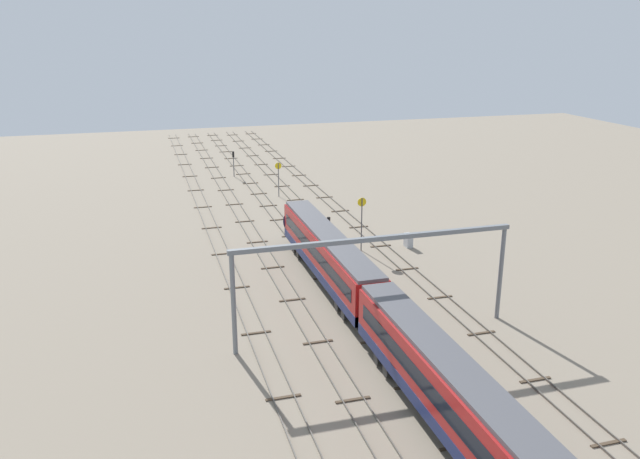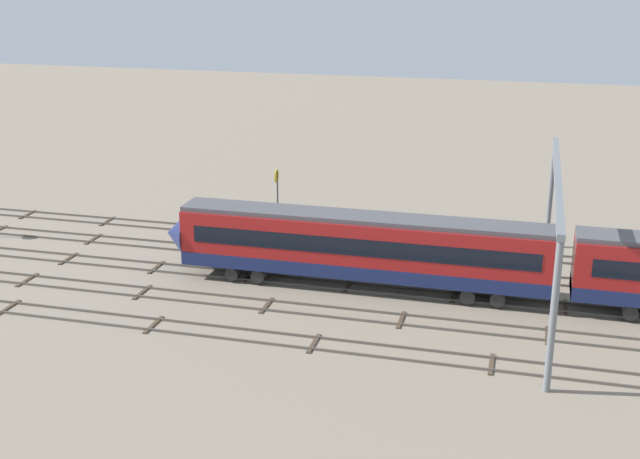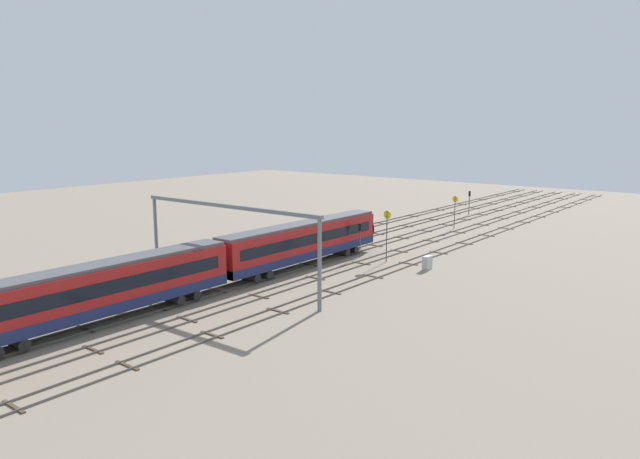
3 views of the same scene
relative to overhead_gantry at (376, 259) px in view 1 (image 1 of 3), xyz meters
name	(u,v)px [view 1 (image 1 of 3)]	position (x,y,z in m)	size (l,w,h in m)	color
ground_plane	(325,278)	(12.47, 0.32, -6.45)	(199.98, 199.98, 0.00)	gray
track_near_foreground	(407,269)	(12.47, -8.33, -6.38)	(183.98, 2.40, 0.16)	#59544C
track_second_near	(367,273)	(12.47, -4.01, -6.38)	(183.98, 2.40, 0.16)	#59544C
track_with_train	(325,278)	(12.47, 0.32, -6.38)	(183.98, 2.40, 0.16)	#59544C
track_second_far	(282,282)	(12.47, 4.65, -6.38)	(183.98, 2.40, 0.16)	#59544C
track_far_background	(237,287)	(12.47, 8.98, -6.38)	(183.98, 2.40, 0.16)	#59544C
overhead_gantry	(376,259)	(0.00, 0.00, 0.00)	(0.40, 22.71, 8.23)	slate
speed_sign_near_foreground	(362,217)	(19.16, -5.78, -2.59)	(0.14, 0.96, 5.96)	#4C4C51
speed_sign_mid_trackside	(278,174)	(44.28, -2.19, -3.19)	(0.14, 0.95, 4.98)	#4C4C51
signal_light_trackside_approach	(329,230)	(19.23, -2.06, -3.74)	(0.31, 0.32, 4.10)	#4C4C51
signal_light_trackside_departure	(233,160)	(58.86, 2.03, -3.72)	(0.31, 0.32, 4.14)	#4C4C51
relay_cabinet	(408,240)	(18.81, -11.21, -5.70)	(1.20, 0.66, 1.49)	#B2B7BC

